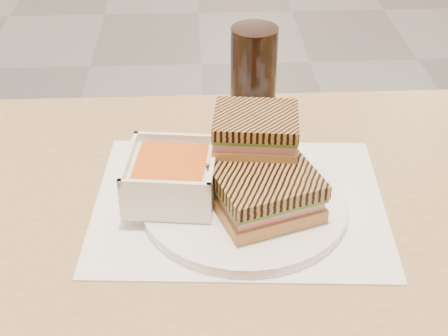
{
  "coord_description": "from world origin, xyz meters",
  "views": [
    {
      "loc": [
        -0.02,
        -2.65,
        1.27
      ],
      "look_at": [
        0.01,
        -2.0,
        0.82
      ],
      "focal_mm": 51.32,
      "sensor_mm": 36.0,
      "label": 1
    }
  ],
  "objects_px": {
    "panini_lower": "(266,193)",
    "main_table": "(304,288)",
    "plate": "(244,203)",
    "cola_glass": "(253,75)",
    "soup_bowl": "(171,178)"
  },
  "relations": [
    {
      "from": "panini_lower",
      "to": "main_table",
      "type": "bearing_deg",
      "value": -10.31
    },
    {
      "from": "main_table",
      "to": "soup_bowl",
      "type": "height_order",
      "value": "soup_bowl"
    },
    {
      "from": "soup_bowl",
      "to": "cola_glass",
      "type": "bearing_deg",
      "value": 60.88
    },
    {
      "from": "main_table",
      "to": "soup_bowl",
      "type": "distance_m",
      "value": 0.24
    },
    {
      "from": "plate",
      "to": "panini_lower",
      "type": "bearing_deg",
      "value": -47.08
    },
    {
      "from": "soup_bowl",
      "to": "panini_lower",
      "type": "height_order",
      "value": "soup_bowl"
    },
    {
      "from": "soup_bowl",
      "to": "cola_glass",
      "type": "xyz_separation_m",
      "value": [
        0.12,
        0.22,
        0.03
      ]
    },
    {
      "from": "panini_lower",
      "to": "cola_glass",
      "type": "xyz_separation_m",
      "value": [
        0.01,
        0.26,
        0.03
      ]
    },
    {
      "from": "main_table",
      "to": "panini_lower",
      "type": "height_order",
      "value": "panini_lower"
    },
    {
      "from": "cola_glass",
      "to": "soup_bowl",
      "type": "bearing_deg",
      "value": -119.12
    },
    {
      "from": "main_table",
      "to": "cola_glass",
      "type": "xyz_separation_m",
      "value": [
        -0.05,
        0.27,
        0.19
      ]
    },
    {
      "from": "cola_glass",
      "to": "panini_lower",
      "type": "bearing_deg",
      "value": -91.17
    },
    {
      "from": "panini_lower",
      "to": "cola_glass",
      "type": "relative_size",
      "value": 0.97
    },
    {
      "from": "plate",
      "to": "panini_lower",
      "type": "relative_size",
      "value": 1.81
    },
    {
      "from": "plate",
      "to": "cola_glass",
      "type": "height_order",
      "value": "cola_glass"
    }
  ]
}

